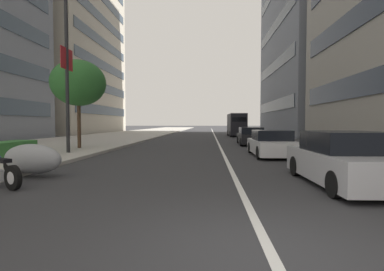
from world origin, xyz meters
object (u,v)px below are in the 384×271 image
(car_far_down_avenue, at_px, (271,144))
(motorcycle_nearest_camera, at_px, (32,159))
(car_approaching_light, at_px, (345,160))
(delivery_van_ahead, at_px, (237,124))
(car_mid_block_traffic, at_px, (251,136))
(street_lamp_with_banners, at_px, (73,57))
(street_tree_mid_sidewalk, at_px, (78,83))

(car_far_down_avenue, bearing_deg, motorcycle_nearest_camera, 126.12)
(car_approaching_light, distance_m, delivery_van_ahead, 30.34)
(motorcycle_nearest_camera, bearing_deg, car_mid_block_traffic, -106.67)
(street_lamp_with_banners, bearing_deg, car_approaching_light, -122.76)
(delivery_van_ahead, bearing_deg, car_approaching_light, 179.59)
(car_approaching_light, xyz_separation_m, car_mid_block_traffic, (15.03, 0.41, -0.03))
(motorcycle_nearest_camera, bearing_deg, car_far_down_avenue, -129.11)
(delivery_van_ahead, bearing_deg, street_lamp_with_banners, 155.24)
(car_approaching_light, relative_size, delivery_van_ahead, 0.72)
(car_mid_block_traffic, bearing_deg, car_approaching_light, -177.27)
(street_lamp_with_banners, xyz_separation_m, street_tree_mid_sidewalk, (2.83, 1.03, -0.93))
(car_mid_block_traffic, distance_m, street_lamp_with_banners, 13.83)
(car_mid_block_traffic, relative_size, street_tree_mid_sidewalk, 0.83)
(car_approaching_light, distance_m, car_far_down_avenue, 7.10)
(delivery_van_ahead, xyz_separation_m, street_tree_mid_sidewalk, (-20.66, 11.60, 2.60))
(car_far_down_avenue, xyz_separation_m, car_mid_block_traffic, (7.95, -0.06, 0.04))
(delivery_van_ahead, distance_m, street_lamp_with_banners, 26.00)
(car_approaching_light, height_order, car_far_down_avenue, car_approaching_light)
(street_lamp_with_banners, bearing_deg, delivery_van_ahead, -24.23)
(motorcycle_nearest_camera, distance_m, car_approaching_light, 9.21)
(motorcycle_nearest_camera, height_order, street_lamp_with_banners, street_lamp_with_banners)
(delivery_van_ahead, xyz_separation_m, street_lamp_with_banners, (-23.49, 10.57, 3.53))
(motorcycle_nearest_camera, xyz_separation_m, street_lamp_with_banners, (6.09, 1.46, 4.51))
(motorcycle_nearest_camera, bearing_deg, street_tree_mid_sidewalk, -59.53)
(car_far_down_avenue, distance_m, car_mid_block_traffic, 7.95)
(delivery_van_ahead, relative_size, street_lamp_with_banners, 0.74)
(motorcycle_nearest_camera, bearing_deg, street_lamp_with_banners, -61.62)
(street_lamp_with_banners, relative_size, street_tree_mid_sidewalk, 1.51)
(street_tree_mid_sidewalk, bearing_deg, car_far_down_avenue, -103.00)
(car_approaching_light, xyz_separation_m, delivery_van_ahead, (30.33, 0.07, 0.86))
(motorcycle_nearest_camera, relative_size, delivery_van_ahead, 0.38)
(delivery_van_ahead, bearing_deg, street_tree_mid_sidewalk, 150.16)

